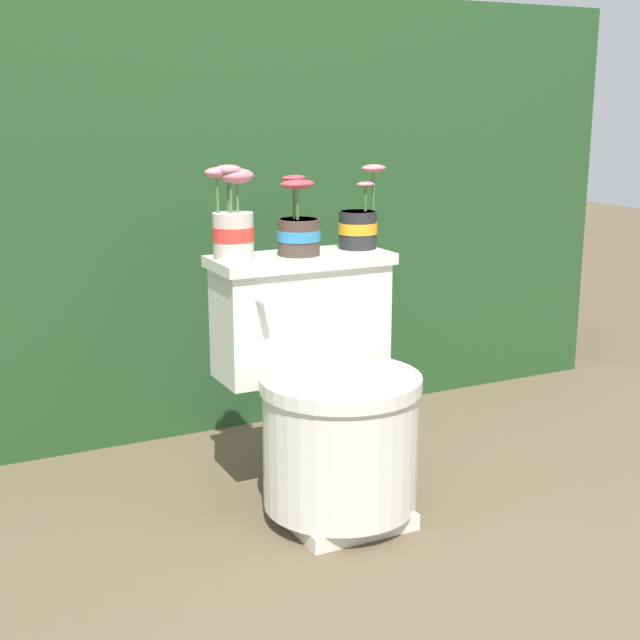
{
  "coord_description": "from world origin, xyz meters",
  "views": [
    {
      "loc": [
        -1.05,
        -1.94,
        1.06
      ],
      "look_at": [
        -0.04,
        0.08,
        0.51
      ],
      "focal_mm": 50.0,
      "sensor_mm": 36.0,
      "label": 1
    }
  ],
  "objects": [
    {
      "name": "ground_plane",
      "position": [
        0.0,
        0.0,
        0.0
      ],
      "size": [
        12.0,
        12.0,
        0.0
      ],
      "primitive_type": "plane",
      "color": "brown"
    },
    {
      "name": "hedge_backdrop",
      "position": [
        0.0,
        1.17,
        0.7
      ],
      "size": [
        2.89,
        0.89,
        1.4
      ],
      "color": "#234723",
      "rests_on": "ground"
    },
    {
      "name": "toilet",
      "position": [
        -0.04,
        0.04,
        0.3
      ],
      "size": [
        0.49,
        0.55,
        0.67
      ],
      "color": "silver",
      "rests_on": "ground"
    },
    {
      "name": "potted_plant_left",
      "position": [
        -0.23,
        0.22,
        0.76
      ],
      "size": [
        0.13,
        0.11,
        0.24
      ],
      "color": "beige",
      "rests_on": "toilet"
    },
    {
      "name": "potted_plant_midleft",
      "position": [
        -0.05,
        0.19,
        0.73
      ],
      "size": [
        0.12,
        0.12,
        0.21
      ],
      "color": "#47382D",
      "rests_on": "toilet"
    },
    {
      "name": "potted_plant_middle",
      "position": [
        0.15,
        0.22,
        0.73
      ],
      "size": [
        0.14,
        0.11,
        0.23
      ],
      "color": "#262628",
      "rests_on": "toilet"
    }
  ]
}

